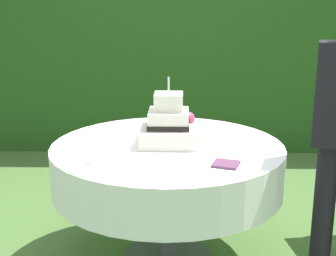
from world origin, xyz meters
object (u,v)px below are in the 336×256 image
at_px(serving_plate_near, 231,138).
at_px(serving_plate_far, 98,161).
at_px(napkin_stack, 226,164).
at_px(serving_plate_left, 132,124).
at_px(wedding_cake, 169,125).
at_px(cake_table, 167,166).

xyz_separation_m(serving_plate_near, serving_plate_far, (-0.76, -0.46, 0.00)).
distance_m(serving_plate_near, napkin_stack, 0.51).
xyz_separation_m(serving_plate_far, napkin_stack, (0.68, -0.04, 0.00)).
relative_size(serving_plate_left, napkin_stack, 0.95).
bearing_deg(serving_plate_far, serving_plate_left, 81.97).
xyz_separation_m(wedding_cake, serving_plate_far, (-0.37, -0.35, -0.11)).
height_order(serving_plate_left, napkin_stack, napkin_stack).
distance_m(serving_plate_near, serving_plate_far, 0.89).
bearing_deg(napkin_stack, wedding_cake, 127.87).
height_order(wedding_cake, serving_plate_near, wedding_cake).
xyz_separation_m(cake_table, serving_plate_near, (0.40, 0.14, 0.14)).
relative_size(serving_plate_far, serving_plate_left, 1.11).
bearing_deg(cake_table, napkin_stack, -49.23).
relative_size(wedding_cake, serving_plate_near, 3.07).
xyz_separation_m(wedding_cake, serving_plate_near, (0.39, 0.11, -0.11)).
bearing_deg(serving_plate_left, wedding_cake, -58.20).
bearing_deg(wedding_cake, napkin_stack, -52.13).
distance_m(wedding_cake, serving_plate_left, 0.51).
xyz_separation_m(wedding_cake, napkin_stack, (0.31, -0.39, -0.11)).
bearing_deg(serving_plate_far, cake_table, 41.43).
bearing_deg(napkin_stack, serving_plate_left, 124.81).
distance_m(serving_plate_far, serving_plate_left, 0.79).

